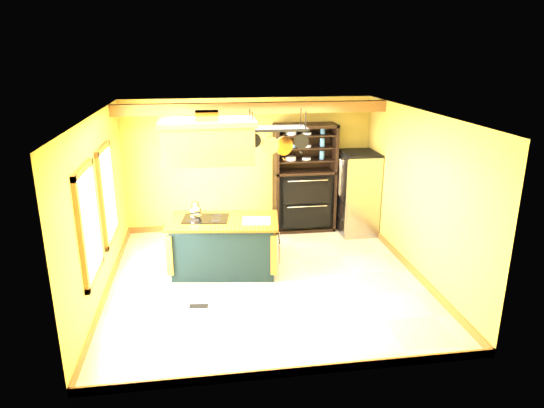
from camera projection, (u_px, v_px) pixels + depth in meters
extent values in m
plane|color=beige|center=(266.00, 280.00, 7.95)|extent=(5.00, 5.00, 0.00)
plane|color=white|center=(265.00, 114.00, 7.13)|extent=(5.00, 5.00, 0.00)
cube|color=gold|center=(249.00, 165.00, 9.89)|extent=(5.00, 0.02, 2.70)
cube|color=gold|center=(296.00, 271.00, 5.18)|extent=(5.00, 0.02, 2.70)
cube|color=gold|center=(99.00, 209.00, 7.19)|extent=(0.02, 5.00, 2.70)
cube|color=gold|center=(417.00, 195.00, 7.88)|extent=(0.02, 5.00, 2.70)
cube|color=brown|center=(253.00, 108.00, 8.76)|extent=(5.00, 0.15, 0.20)
cube|color=brown|center=(89.00, 224.00, 6.43)|extent=(0.06, 1.06, 1.56)
cube|color=white|center=(91.00, 224.00, 6.43)|extent=(0.02, 0.85, 1.34)
cube|color=brown|center=(107.00, 194.00, 7.75)|extent=(0.06, 1.06, 1.56)
cube|color=white|center=(109.00, 194.00, 7.75)|extent=(0.02, 0.85, 1.34)
cube|color=black|center=(224.00, 247.00, 8.14)|extent=(1.76, 1.11, 0.88)
cube|color=brown|center=(223.00, 221.00, 8.00)|extent=(1.92, 1.23, 0.04)
cube|color=black|center=(205.00, 218.00, 8.04)|extent=(0.81, 0.62, 0.01)
ellipsoid|color=silver|center=(195.00, 210.00, 8.12)|extent=(0.20, 0.20, 0.16)
cube|color=white|center=(256.00, 221.00, 7.92)|extent=(0.49, 0.41, 0.02)
cube|color=#AE772B|center=(208.00, 144.00, 7.58)|extent=(1.40, 0.75, 0.59)
cube|color=brown|center=(207.00, 122.00, 7.48)|extent=(1.49, 0.84, 0.08)
cube|color=#AE772B|center=(207.00, 118.00, 7.46)|extent=(0.35, 0.35, 0.21)
cube|color=black|center=(277.00, 128.00, 7.67)|extent=(0.93, 0.46, 0.04)
cylinder|color=black|center=(252.00, 121.00, 7.39)|extent=(0.02, 0.02, 0.29)
cylinder|color=black|center=(301.00, 117.00, 7.85)|extent=(0.02, 0.02, 0.29)
cylinder|color=black|center=(254.00, 141.00, 7.76)|extent=(0.24, 0.03, 0.24)
cylinder|color=silver|center=(271.00, 145.00, 7.64)|extent=(0.28, 0.04, 0.28)
cylinder|color=#CB7832|center=(284.00, 146.00, 7.86)|extent=(0.31, 0.03, 0.31)
cylinder|color=black|center=(301.00, 141.00, 7.69)|extent=(0.24, 0.04, 0.24)
cube|color=gray|center=(358.00, 194.00, 9.79)|extent=(0.68, 0.83, 1.63)
cube|color=gray|center=(344.00, 180.00, 9.43)|extent=(0.03, 0.40, 0.88)
cube|color=gray|center=(339.00, 175.00, 9.83)|extent=(0.03, 0.40, 0.88)
cube|color=gray|center=(340.00, 215.00, 9.87)|extent=(0.03, 0.80, 0.69)
cube|color=black|center=(356.00, 230.00, 10.03)|extent=(0.65, 0.79, 0.06)
cube|color=black|center=(302.00, 175.00, 10.07)|extent=(1.24, 0.06, 2.20)
cube|color=black|center=(276.00, 179.00, 9.77)|extent=(0.06, 0.53, 2.20)
cube|color=black|center=(333.00, 177.00, 9.94)|extent=(0.06, 0.53, 2.20)
cube|color=black|center=(305.00, 171.00, 9.81)|extent=(1.24, 0.53, 0.05)
cube|color=black|center=(304.00, 199.00, 10.02)|extent=(1.12, 0.43, 1.18)
cube|color=black|center=(307.00, 191.00, 9.65)|extent=(0.97, 0.04, 0.53)
cube|color=black|center=(307.00, 216.00, 9.81)|extent=(0.97, 0.04, 0.48)
cube|color=black|center=(305.00, 160.00, 9.74)|extent=(1.12, 0.47, 0.02)
cube|color=black|center=(305.00, 147.00, 9.66)|extent=(1.12, 0.47, 0.02)
cube|color=black|center=(305.00, 135.00, 9.58)|extent=(1.12, 0.47, 0.02)
cylinder|color=white|center=(290.00, 158.00, 9.63)|extent=(0.22, 0.22, 0.07)
cylinder|color=#407AB5|center=(322.00, 142.00, 9.63)|extent=(0.10, 0.10, 0.17)
cube|color=black|center=(199.00, 306.00, 7.12)|extent=(0.29, 0.15, 0.01)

